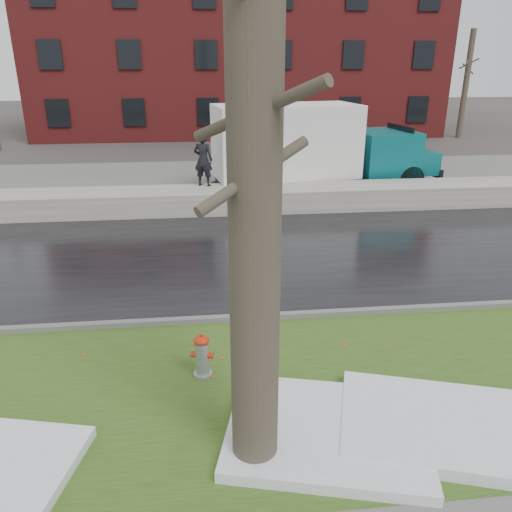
{
  "coord_description": "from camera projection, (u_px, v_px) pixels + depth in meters",
  "views": [
    {
      "loc": [
        -0.67,
        -7.48,
        4.72
      ],
      "look_at": [
        0.34,
        1.9,
        1.0
      ],
      "focal_mm": 35.0,
      "sensor_mm": 36.0,
      "label": 1
    }
  ],
  "objects": [
    {
      "name": "verge",
      "position": [
        256.0,
        393.0,
        7.55
      ],
      "size": [
        60.0,
        4.5,
        0.04
      ],
      "primitive_type": "cube",
      "color": "#2A4B19",
      "rests_on": "ground"
    },
    {
      "name": "snow_patch_near",
      "position": [
        326.0,
        431.0,
        6.63
      ],
      "size": [
        3.01,
        2.57,
        0.16
      ],
      "primitive_type": "cube",
      "rotation": [
        0.0,
        0.0,
        -0.25
      ],
      "color": "white",
      "rests_on": "verge"
    },
    {
      "name": "parking_lot",
      "position": [
        219.0,
        181.0,
        20.74
      ],
      "size": [
        60.0,
        9.0,
        0.03
      ],
      "primitive_type": "cube",
      "color": "slate",
      "rests_on": "ground"
    },
    {
      "name": "snowbank",
      "position": [
        224.0,
        200.0,
        16.63
      ],
      "size": [
        60.0,
        1.6,
        0.75
      ],
      "primitive_type": "cube",
      "color": "#B4B0A5",
      "rests_on": "ground"
    },
    {
      "name": "snow_patch_side",
      "position": [
        447.0,
        426.0,
        6.7
      ],
      "size": [
        3.21,
        2.56,
        0.18
      ],
      "primitive_type": "cube",
      "rotation": [
        0.0,
        0.0,
        -0.3
      ],
      "color": "white",
      "rests_on": "verge"
    },
    {
      "name": "bg_tree_right",
      "position": [
        466.0,
        84.0,
        31.29
      ],
      "size": [
        1.4,
        1.62,
        6.5
      ],
      "color": "brown",
      "rests_on": "ground"
    },
    {
      "name": "brick_building",
      "position": [
        237.0,
        56.0,
        34.83
      ],
      "size": [
        26.0,
        12.0,
        10.0
      ],
      "primitive_type": "cube",
      "color": "maroon",
      "rests_on": "ground"
    },
    {
      "name": "tree",
      "position": [
        255.0,
        182.0,
        5.0
      ],
      "size": [
        1.26,
        1.46,
        7.02
      ],
      "rotation": [
        0.0,
        0.0,
        0.27
      ],
      "color": "brown",
      "rests_on": "verge"
    },
    {
      "name": "bg_tree_center",
      "position": [
        113.0,
        84.0,
        30.95
      ],
      "size": [
        1.4,
        1.62,
        6.5
      ],
      "color": "brown",
      "rests_on": "ground"
    },
    {
      "name": "curb",
      "position": [
        243.0,
        318.0,
        9.62
      ],
      "size": [
        60.0,
        0.15,
        0.14
      ],
      "primitive_type": "cube",
      "color": "slate",
      "rests_on": "ground"
    },
    {
      "name": "worker",
      "position": [
        203.0,
        160.0,
        16.57
      ],
      "size": [
        0.75,
        0.61,
        1.76
      ],
      "primitive_type": "imported",
      "rotation": [
        0.0,
        0.0,
        2.8
      ],
      "color": "black",
      "rests_on": "snowbank"
    },
    {
      "name": "ground",
      "position": [
        248.0,
        349.0,
        8.72
      ],
      "size": [
        120.0,
        120.0,
        0.0
      ],
      "primitive_type": "plane",
      "color": "#47423D",
      "rests_on": "ground"
    },
    {
      "name": "road",
      "position": [
        232.0,
        255.0,
        12.87
      ],
      "size": [
        60.0,
        7.0,
        0.03
      ],
      "primitive_type": "cube",
      "color": "black",
      "rests_on": "ground"
    },
    {
      "name": "fire_hydrant",
      "position": [
        202.0,
        354.0,
        7.79
      ],
      "size": [
        0.37,
        0.34,
        0.75
      ],
      "rotation": [
        0.0,
        0.0,
        -0.23
      ],
      "color": "#93959A",
      "rests_on": "verge"
    },
    {
      "name": "box_truck",
      "position": [
        313.0,
        147.0,
        18.35
      ],
      "size": [
        9.9,
        3.43,
        3.26
      ],
      "rotation": [
        0.0,
        0.0,
        0.15
      ],
      "color": "black",
      "rests_on": "ground"
    }
  ]
}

